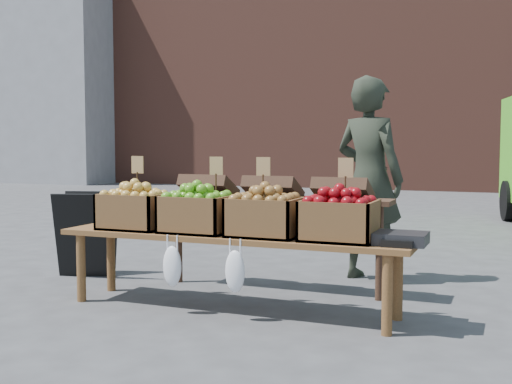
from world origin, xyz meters
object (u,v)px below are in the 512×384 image
at_px(crate_green_apples, 339,221).
at_px(chalkboard_sign, 87,234).
at_px(crate_russet_pears, 197,214).
at_px(crate_golden_apples, 135,211).
at_px(vendor, 369,179).
at_px(back_table, 273,230).
at_px(crate_red_apples, 265,217).
at_px(weighing_scale, 401,238).
at_px(display_bench, 231,272).

bearing_deg(crate_green_apples, chalkboard_sign, 166.50).
relative_size(crate_russet_pears, crate_green_apples, 1.00).
bearing_deg(crate_golden_apples, vendor, 43.42).
relative_size(back_table, crate_red_apples, 4.20).
bearing_deg(crate_golden_apples, crate_red_apples, 0.00).
bearing_deg(crate_russet_pears, weighing_scale, 0.00).
relative_size(crate_golden_apples, crate_red_apples, 1.00).
bearing_deg(crate_russet_pears, back_table, 64.81).
xyz_separation_m(vendor, weighing_scale, (0.53, -1.46, -0.31)).
height_order(back_table, crate_red_apples, back_table).
xyz_separation_m(crate_golden_apples, crate_red_apples, (1.10, 0.00, 0.00)).
bearing_deg(crate_red_apples, vendor, 73.19).
bearing_deg(back_table, display_bench, -95.05).
height_order(crate_russet_pears, weighing_scale, crate_russet_pears).
xyz_separation_m(chalkboard_sign, crate_green_apples, (2.59, -0.62, 0.31)).
distance_m(display_bench, crate_russet_pears, 0.51).
relative_size(vendor, back_table, 0.88).
relative_size(back_table, display_bench, 0.78).
relative_size(vendor, crate_red_apples, 3.68).
bearing_deg(crate_golden_apples, chalkboard_sign, 146.50).
distance_m(crate_golden_apples, weighing_scale, 2.08).
distance_m(vendor, display_bench, 1.74).
height_order(crate_golden_apples, crate_green_apples, same).
relative_size(crate_golden_apples, crate_green_apples, 1.00).
xyz_separation_m(back_table, crate_red_apples, (0.21, -0.72, 0.19)).
xyz_separation_m(display_bench, crate_green_apples, (0.82, 0.00, 0.42)).
distance_m(crate_russet_pears, crate_red_apples, 0.55).
distance_m(back_table, crate_green_apples, 1.06).
bearing_deg(crate_russet_pears, chalkboard_sign, 157.34).
distance_m(vendor, crate_russet_pears, 1.77).
xyz_separation_m(crate_red_apples, weighing_scale, (0.97, 0.00, -0.10)).
relative_size(vendor, crate_russet_pears, 3.68).
relative_size(chalkboard_sign, crate_golden_apples, 1.60).
height_order(crate_golden_apples, crate_russet_pears, same).
relative_size(chalkboard_sign, display_bench, 0.30).
bearing_deg(crate_golden_apples, crate_green_apples, 0.00).
height_order(back_table, display_bench, back_table).
xyz_separation_m(back_table, crate_green_apples, (0.76, -0.72, 0.19)).
bearing_deg(back_table, crate_red_apples, -73.64).
distance_m(back_table, crate_russet_pears, 0.82).
bearing_deg(display_bench, vendor, 63.86).
bearing_deg(chalkboard_sign, weighing_scale, -28.55).
distance_m(vendor, crate_golden_apples, 2.13).
bearing_deg(crate_golden_apples, display_bench, 0.00).
distance_m(crate_red_apples, crate_green_apples, 0.55).
bearing_deg(crate_red_apples, weighing_scale, 0.00).
height_order(chalkboard_sign, crate_red_apples, crate_red_apples).
bearing_deg(weighing_scale, chalkboard_sign, 168.34).
xyz_separation_m(chalkboard_sign, weighing_scale, (3.01, -0.62, 0.21)).
relative_size(display_bench, crate_red_apples, 5.40).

